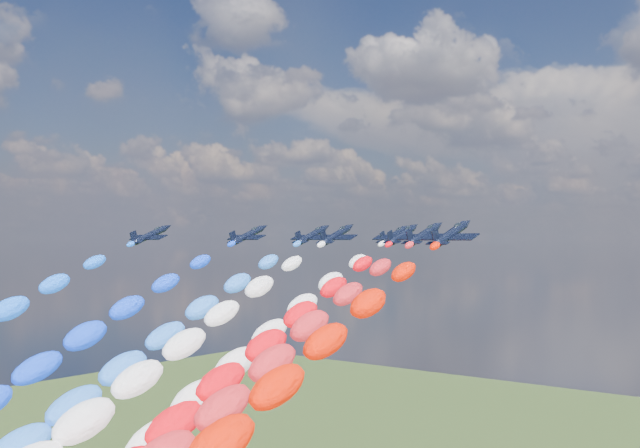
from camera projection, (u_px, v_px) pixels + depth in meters
The scene contains 10 objects.
jet_0 at pixel (150, 235), 154.06m from camera, with size 8.67×11.63×2.56m, color black, non-canonical shape.
jet_1 at pixel (248, 235), 156.05m from camera, with size 8.67×11.63×2.56m, color black, non-canonical shape.
jet_2 at pixel (312, 235), 156.11m from camera, with size 8.67×11.63×2.56m, color black, non-canonical shape.
trail_2 at pixel (47, 444), 108.80m from camera, with size 7.21×116.87×63.03m, color blue, non-canonical shape.
jet_3 at pixel (336, 235), 146.23m from camera, with size 8.67×11.63×2.56m, color black, non-canonical shape.
jet_4 at pixel (394, 235), 160.34m from camera, with size 8.67×11.63×2.56m, color black, non-canonical shape.
trail_4 at pixel (174, 436), 113.03m from camera, with size 7.21×116.87×63.03m, color white, non-canonical shape.
jet_5 at pixel (402, 235), 144.71m from camera, with size 8.67×11.63×2.56m, color black, non-canonical shape.
jet_6 at pixel (424, 235), 128.73m from camera, with size 8.67×11.63×2.56m, color black, non-canonical shape.
jet_7 at pixel (451, 234), 112.78m from camera, with size 8.67×11.63×2.56m, color black, non-canonical shape.
Camera 1 is at (87.73, -107.73, 99.76)m, focal length 43.47 mm.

